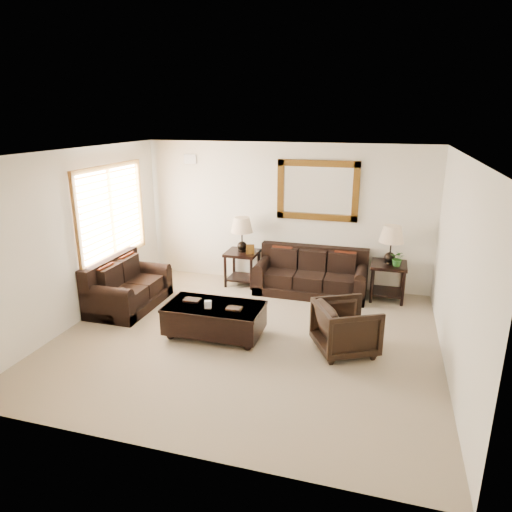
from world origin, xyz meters
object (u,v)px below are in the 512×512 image
(armchair, at_px, (346,325))
(end_table_left, at_px, (242,241))
(end_table_right, at_px, (390,252))
(sofa, at_px, (311,277))
(coffee_table, at_px, (215,317))
(loveseat, at_px, (126,289))

(armchair, bearing_deg, end_table_left, 17.82)
(end_table_right, distance_m, armchair, 2.26)
(sofa, xyz_separation_m, end_table_left, (-1.36, 0.06, 0.57))
(sofa, xyz_separation_m, end_table_right, (1.36, 0.05, 0.58))
(end_table_right, bearing_deg, end_table_left, 179.93)
(end_table_right, bearing_deg, coffee_table, -138.16)
(sofa, distance_m, coffee_table, 2.41)
(end_table_left, bearing_deg, loveseat, -135.12)
(sofa, height_order, armchair, sofa)
(sofa, distance_m, loveseat, 3.32)
(end_table_right, height_order, armchair, end_table_right)
(sofa, bearing_deg, loveseat, -152.64)
(sofa, relative_size, end_table_left, 1.51)
(loveseat, distance_m, coffee_table, 1.96)
(end_table_left, xyz_separation_m, coffee_table, (0.27, -2.20, -0.56))
(end_table_left, distance_m, end_table_right, 2.72)
(end_table_left, distance_m, armchair, 3.10)
(end_table_right, distance_m, coffee_table, 3.34)
(loveseat, height_order, end_table_right, end_table_right)
(coffee_table, distance_m, armchair, 1.92)
(coffee_table, bearing_deg, sofa, 62.51)
(loveseat, xyz_separation_m, end_table_right, (4.31, 1.58, 0.57))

